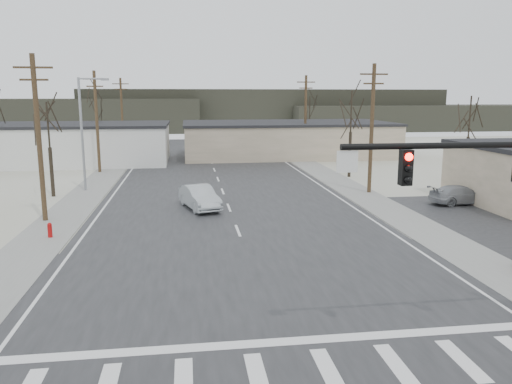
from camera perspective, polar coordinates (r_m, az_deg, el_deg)
ground at (r=20.91m, az=0.19°, el=-10.30°), size 140.00×140.00×0.00m
main_road at (r=35.22m, az=-3.25°, el=-1.47°), size 18.00×110.00×0.05m
cross_road at (r=20.90m, az=0.19°, el=-10.25°), size 90.00×10.00×0.04m
sidewalk_left at (r=40.78m, az=-18.86°, el=-0.33°), size 3.00×90.00×0.06m
sidewalk_right at (r=42.18m, az=10.68°, el=0.43°), size 3.00×90.00×0.06m
fire_hydrant at (r=29.18m, az=-22.50°, el=-4.05°), size 0.24×0.24×0.87m
building_left_far at (r=60.99m, az=-20.51°, el=5.23°), size 22.30×12.30×4.50m
building_right_far at (r=64.79m, az=3.49°, el=6.10°), size 26.30×14.30×4.30m
upole_left_b at (r=32.58m, az=-23.60°, el=5.89°), size 2.20×0.30×10.00m
upole_left_c at (r=52.09m, az=-17.74°, el=7.82°), size 2.20×0.30×10.00m
upole_left_d at (r=71.87m, az=-15.07°, el=8.68°), size 2.20×0.30×10.00m
upole_right_a at (r=39.99m, az=13.09°, el=7.28°), size 2.20×0.30×10.00m
upole_right_b at (r=61.03m, az=5.67°, el=8.66°), size 2.20×0.30×10.00m
streetlight_main at (r=42.15m, az=-19.05°, el=6.95°), size 2.40×0.25×9.00m
tree_left_near at (r=40.68m, az=-22.65°, el=6.79°), size 3.30×3.30×7.35m
tree_right_mid at (r=47.82m, az=10.82°, el=8.76°), size 3.74×3.74×8.33m
tree_left_far at (r=66.27m, az=-17.92°, el=9.28°), size 3.96×3.96×8.82m
tree_right_far at (r=73.50m, az=6.16°, el=9.30°), size 3.52×3.52×7.84m
tree_lot at (r=48.18m, az=23.23°, el=7.68°), size 3.52×3.52×7.84m
hill_left at (r=115.95m, az=-24.29°, el=7.95°), size 70.00×18.00×7.00m
hill_center at (r=116.69m, az=0.86°, el=9.41°), size 80.00×18.00×9.00m
hill_right at (r=121.45m, az=18.04°, el=8.11°), size 60.00×18.00×5.50m
sedan_crossing at (r=33.98m, az=-6.46°, el=-0.59°), size 2.94×5.05×1.57m
car_far_a at (r=65.79m, az=-1.35°, el=4.92°), size 2.89×4.86×1.32m
car_far_b at (r=78.03m, az=-10.60°, el=5.65°), size 1.56×3.63×1.22m
car_parked_silver at (r=38.16m, az=22.36°, el=-0.30°), size 4.67×2.25×1.31m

